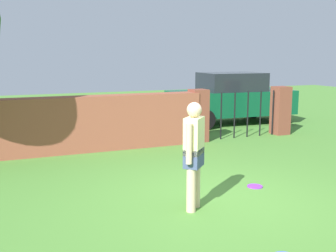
{
  "coord_description": "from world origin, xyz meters",
  "views": [
    {
      "loc": [
        -3.13,
        -5.48,
        2.29
      ],
      "look_at": [
        -0.25,
        1.42,
        1.0
      ],
      "focal_mm": 43.92,
      "sensor_mm": 36.0,
      "label": 1
    }
  ],
  "objects": [
    {
      "name": "fence_gate",
      "position": [
        3.14,
        4.25,
        0.7
      ],
      "size": [
        3.13,
        0.44,
        1.4
      ],
      "color": "brown",
      "rests_on": "ground"
    },
    {
      "name": "ground_plane",
      "position": [
        0.0,
        0.0,
        0.0
      ],
      "size": [
        40.0,
        40.0,
        0.0
      ],
      "primitive_type": "plane",
      "color": "#4C8433"
    },
    {
      "name": "car",
      "position": [
        4.16,
        6.48,
        0.86
      ],
      "size": [
        4.27,
        2.07,
        1.72
      ],
      "rotation": [
        0.0,
        0.0,
        3.1
      ],
      "color": "#0C4C2D",
      "rests_on": "ground"
    },
    {
      "name": "person",
      "position": [
        -0.51,
        -0.18,
        0.9
      ],
      "size": [
        0.41,
        0.42,
        1.62
      ],
      "rotation": [
        0.0,
        0.0,
        0.81
      ],
      "color": "beige",
      "rests_on": "ground"
    },
    {
      "name": "frisbee_purple",
      "position": [
        0.96,
        0.35,
        0.01
      ],
      "size": [
        0.27,
        0.27,
        0.02
      ],
      "primitive_type": "cylinder",
      "color": "purple",
      "rests_on": "ground"
    },
    {
      "name": "brick_wall",
      "position": [
        -1.5,
        4.25,
        0.67
      ],
      "size": [
        6.4,
        0.5,
        1.33
      ],
      "primitive_type": "cube",
      "color": "brown",
      "rests_on": "ground"
    }
  ]
}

